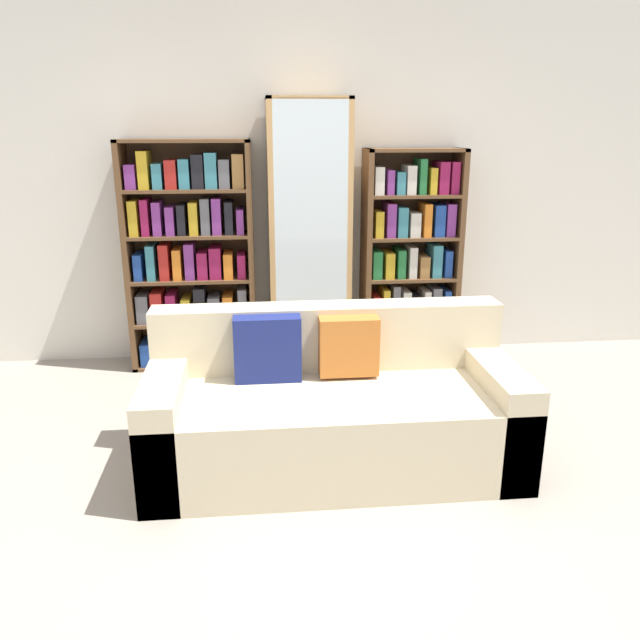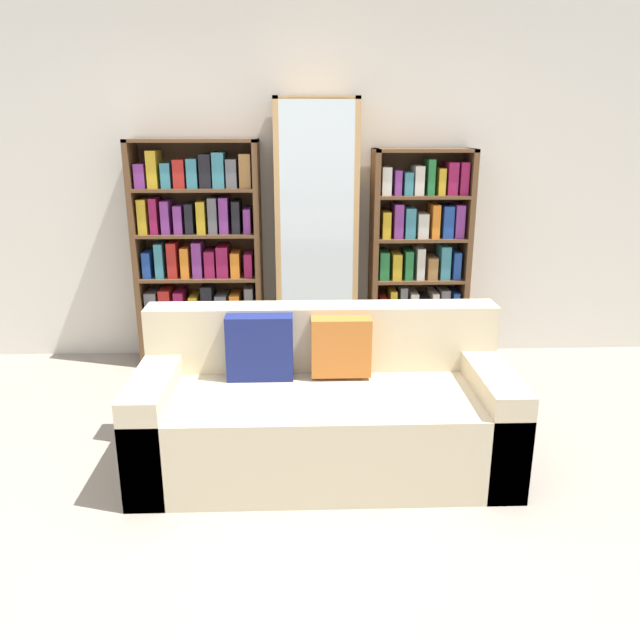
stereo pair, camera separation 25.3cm
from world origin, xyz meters
The scene contains 7 objects.
ground_plane centered at (0.00, 0.00, 0.00)m, with size 16.00×16.00×0.00m, color gray.
wall_back centered at (0.00, 2.32, 1.35)m, with size 6.56×0.06×2.70m.
couch centered at (0.14, 0.52, 0.30)m, with size 1.96×0.84×0.82m.
bookshelf_left centered at (-0.74, 2.12, 0.83)m, with size 0.94×0.32×1.69m.
display_cabinet centered at (0.15, 2.10, 0.99)m, with size 0.60×0.36×1.98m.
bookshelf_right centered at (0.94, 2.12, 0.79)m, with size 0.74×0.32×1.62m.
wine_bottle centered at (0.62, 1.63, 0.14)m, with size 0.08×0.08×0.33m.
Camera 2 is at (0.01, -2.55, 1.78)m, focal length 35.00 mm.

